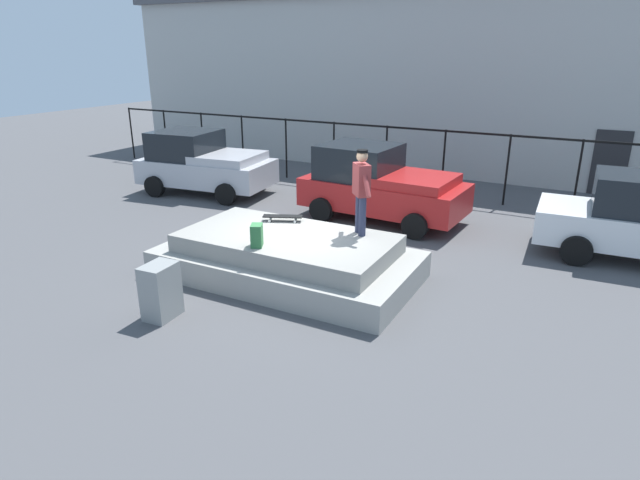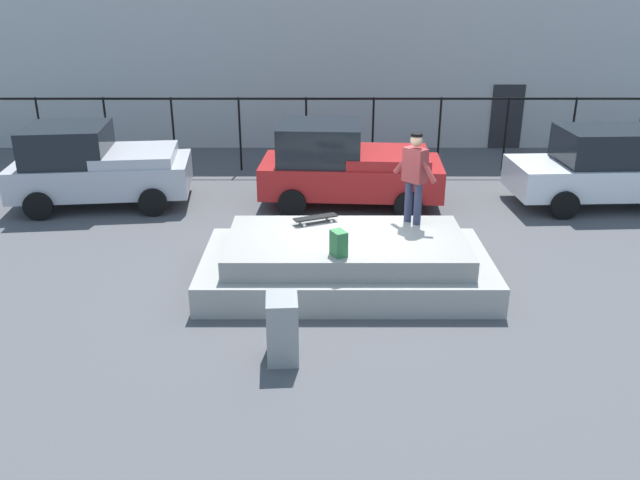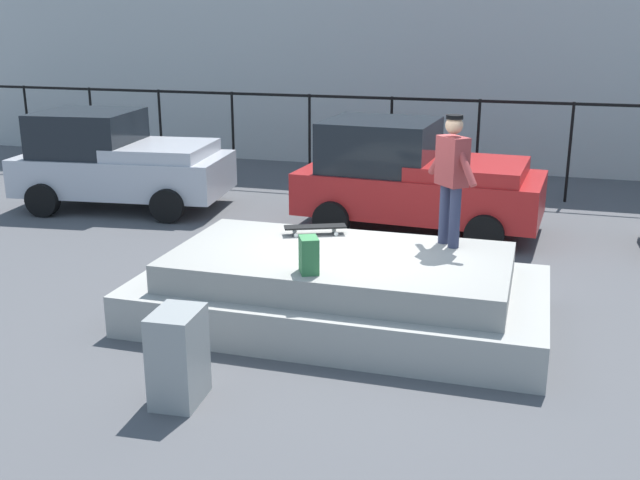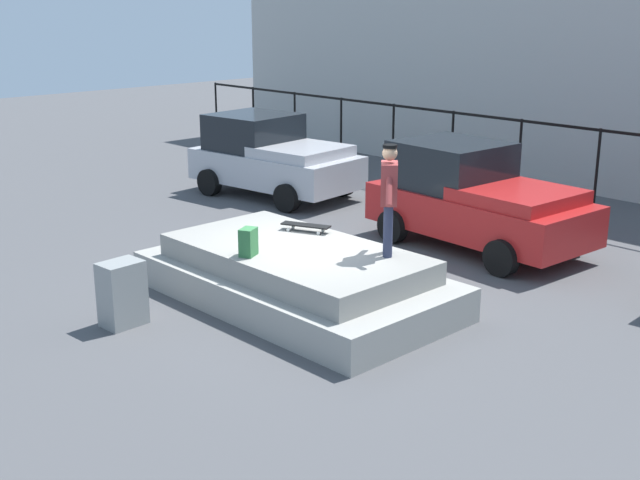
{
  "view_description": "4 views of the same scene",
  "coord_description": "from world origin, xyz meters",
  "views": [
    {
      "loc": [
        5.13,
        -8.79,
        4.34
      ],
      "look_at": [
        0.15,
        0.55,
        0.52
      ],
      "focal_mm": 30.06,
      "sensor_mm": 36.0,
      "label": 1
    },
    {
      "loc": [
        -0.54,
        -10.87,
        5.05
      ],
      "look_at": [
        -0.5,
        0.67,
        0.41
      ],
      "focal_mm": 36.56,
      "sensor_mm": 36.0,
      "label": 2
    },
    {
      "loc": [
        2.17,
        -8.88,
        3.69
      ],
      "look_at": [
        -0.63,
        0.6,
        0.72
      ],
      "focal_mm": 41.97,
      "sensor_mm": 36.0,
      "label": 3
    },
    {
      "loc": [
        8.9,
        -8.42,
        4.55
      ],
      "look_at": [
        -0.63,
        0.67,
        0.66
      ],
      "focal_mm": 45.96,
      "sensor_mm": 36.0,
      "label": 4
    }
  ],
  "objects": [
    {
      "name": "utility_box",
      "position": [
        -1.07,
        -2.85,
        0.48
      ],
      "size": [
        0.48,
        0.63,
        0.95
      ],
      "primitive_type": "cube",
      "rotation": [
        0.0,
        0.0,
        0.07
      ],
      "color": "gray",
      "rests_on": "ground_plane"
    },
    {
      "name": "backpack",
      "position": [
        -0.24,
        -1.17,
        1.09
      ],
      "size": [
        0.3,
        0.34,
        0.42
      ],
      "primitive_type": "cube",
      "rotation": [
        0.0,
        0.0,
        2.02
      ],
      "color": "#33723F",
      "rests_on": "concrete_ledge"
    },
    {
      "name": "ground_plane",
      "position": [
        0.0,
        0.0,
        0.0
      ],
      "size": [
        60.0,
        60.0,
        0.0
      ],
      "primitive_type": "plane",
      "color": "#4C4C4F"
    },
    {
      "name": "skateboarder",
      "position": [
        1.15,
        0.36,
        1.83
      ],
      "size": [
        0.72,
        0.79,
        1.66
      ],
      "color": "#2D334C",
      "rests_on": "concrete_ledge"
    },
    {
      "name": "car_silver_pickup_near",
      "position": [
        -5.85,
        4.04,
        0.94
      ],
      "size": [
        4.24,
        2.55,
        1.9
      ],
      "color": "#B7B7BC",
      "rests_on": "ground_plane"
    },
    {
      "name": "concrete_ledge",
      "position": [
        -0.09,
        -0.37,
        0.4
      ],
      "size": [
        5.05,
        2.7,
        0.88
      ],
      "color": "#9E9B93",
      "rests_on": "ground_plane"
    },
    {
      "name": "fence_row",
      "position": [
        0.0,
        7.0,
        1.38
      ],
      "size": [
        24.06,
        0.06,
        2.05
      ],
      "color": "black",
      "rests_on": "ground_plane"
    },
    {
      "name": "warehouse_building",
      "position": [
        0.0,
        13.49,
        3.17
      ],
      "size": [
        27.25,
        8.13,
        6.33
      ],
      "color": "#B2B2AD",
      "rests_on": "ground_plane"
    },
    {
      "name": "skateboard",
      "position": [
        -0.62,
        0.34,
        0.98
      ],
      "size": [
        0.84,
        0.51,
        0.12
      ],
      "color": "black",
      "rests_on": "concrete_ledge"
    },
    {
      "name": "car_red_pickup_mid",
      "position": [
        0.05,
        4.03,
        0.95
      ],
      "size": [
        4.34,
        2.39,
        1.94
      ],
      "color": "#B21E1E",
      "rests_on": "ground_plane"
    }
  ]
}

